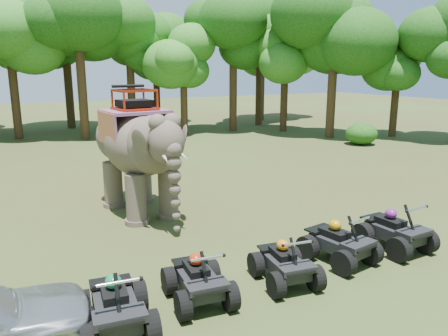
{
  "coord_description": "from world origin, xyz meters",
  "views": [
    {
      "loc": [
        -5.74,
        -9.26,
        4.66
      ],
      "look_at": [
        0.0,
        1.2,
        1.9
      ],
      "focal_mm": 35.0,
      "sensor_mm": 36.0,
      "label": 1
    }
  ],
  "objects": [
    {
      "name": "tree_1",
      "position": [
        3.71,
        21.86,
        4.21
      ],
      "size": [
        5.9,
        5.9,
        8.43
      ],
      "primitive_type": null,
      "color": "#195114",
      "rests_on": "ground"
    },
    {
      "name": "tree_38",
      "position": [
        14.13,
        20.99,
        4.71
      ],
      "size": [
        6.59,
        6.59,
        9.42
      ],
      "primitive_type": null,
      "color": "#195114",
      "rests_on": "ground"
    },
    {
      "name": "tree_3",
      "position": [
        10.58,
        19.08,
        4.45
      ],
      "size": [
        6.23,
        6.23,
        8.9
      ],
      "primitive_type": null,
      "color": "#195114",
      "rests_on": "ground"
    },
    {
      "name": "atv_4",
      "position": [
        3.3,
        -2.03,
        0.66
      ],
      "size": [
        1.34,
        1.81,
        1.32
      ],
      "primitive_type": null,
      "rotation": [
        0.0,
        0.0,
        0.03
      ],
      "color": "black",
      "rests_on": "ground"
    },
    {
      "name": "atv_3",
      "position": [
        1.5,
        -1.9,
        0.63
      ],
      "size": [
        1.47,
        1.87,
        1.27
      ],
      "primitive_type": null,
      "rotation": [
        0.0,
        0.0,
        0.14
      ],
      "color": "black",
      "rests_on": "ground"
    },
    {
      "name": "ground",
      "position": [
        0.0,
        0.0,
        0.0
      ],
      "size": [
        110.0,
        110.0,
        0.0
      ],
      "primitive_type": "plane",
      "color": "#47381E",
      "rests_on": "ground"
    },
    {
      "name": "tree_41",
      "position": [
        18.86,
        23.84,
        3.65
      ],
      "size": [
        5.11,
        5.11,
        7.31
      ],
      "primitive_type": null,
      "color": "#195114",
      "rests_on": "ground"
    },
    {
      "name": "tree_4",
      "position": [
        13.78,
        17.11,
        3.77
      ],
      "size": [
        5.27,
        5.27,
        7.53
      ],
      "primitive_type": null,
      "color": "#195114",
      "rests_on": "ground"
    },
    {
      "name": "tree_33",
      "position": [
        -3.87,
        22.71,
        4.14
      ],
      "size": [
        5.8,
        5.8,
        8.28
      ],
      "primitive_type": null,
      "color": "#195114",
      "rests_on": "ground"
    },
    {
      "name": "tree_0",
      "position": [
        0.0,
        20.37,
        4.68
      ],
      "size": [
        6.55,
        6.55,
        9.36
      ],
      "primitive_type": null,
      "color": "#195114",
      "rests_on": "ground"
    },
    {
      "name": "tree_6",
      "position": [
        18.86,
        11.39,
        3.28
      ],
      "size": [
        4.59,
        4.59,
        6.55
      ],
      "primitive_type": null,
      "color": "#195114",
      "rests_on": "ground"
    },
    {
      "name": "tree_48",
      "position": [
        0.2,
        26.62,
        5.29
      ],
      "size": [
        7.41,
        7.41,
        10.59
      ],
      "primitive_type": null,
      "color": "#195114",
      "rests_on": "ground"
    },
    {
      "name": "tree_35",
      "position": [
        16.19,
        23.77,
        4.15
      ],
      "size": [
        5.81,
        5.81,
        8.3
      ],
      "primitive_type": null,
      "color": "#195114",
      "rests_on": "ground"
    },
    {
      "name": "tree_5",
      "position": [
        14.75,
        13.14,
        4.71
      ],
      "size": [
        6.6,
        6.6,
        9.42
      ],
      "primitive_type": null,
      "color": "#195114",
      "rests_on": "ground"
    },
    {
      "name": "atv_1",
      "position": [
        -2.31,
        -1.94,
        0.6
      ],
      "size": [
        1.38,
        1.77,
        1.21
      ],
      "primitive_type": null,
      "rotation": [
        0.0,
        0.0,
        -0.13
      ],
      "color": "black",
      "rests_on": "ground"
    },
    {
      "name": "atv_2",
      "position": [
        -0.31,
        -2.15,
        0.59
      ],
      "size": [
        1.39,
        1.75,
        1.18
      ],
      "primitive_type": null,
      "rotation": [
        0.0,
        0.0,
        -0.16
      ],
      "color": "black",
      "rests_on": "ground"
    },
    {
      "name": "atv_0",
      "position": [
        -4.07,
        -2.21,
        0.65
      ],
      "size": [
        1.5,
        1.91,
        1.3
      ],
      "primitive_type": null,
      "rotation": [
        0.0,
        0.0,
        -0.13
      ],
      "color": "black",
      "rests_on": "ground"
    },
    {
      "name": "elephant",
      "position": [
        -1.55,
        4.12,
        2.05
      ],
      "size": [
        2.51,
        5.02,
        4.09
      ],
      "primitive_type": null,
      "rotation": [
        0.0,
        0.0,
        0.08
      ],
      "color": "brown",
      "rests_on": "ground"
    },
    {
      "name": "tree_2",
      "position": [
        6.67,
        19.22,
        3.36
      ],
      "size": [
        4.71,
        4.71,
        6.73
      ],
      "primitive_type": null,
      "color": "#195114",
      "rests_on": "ground"
    },
    {
      "name": "tree_46",
      "position": [
        6.81,
        25.07,
        3.85
      ],
      "size": [
        5.4,
        5.4,
        7.71
      ],
      "primitive_type": null,
      "color": "#195114",
      "rests_on": "ground"
    }
  ]
}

